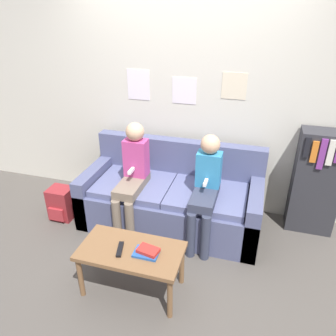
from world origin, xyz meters
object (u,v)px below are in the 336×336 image
at_px(couch, 172,199).
at_px(person_left, 132,173).
at_px(person_right, 206,186).
at_px(bookshelf, 316,182).
at_px(coffee_table, 131,255).
at_px(backpack, 62,203).
at_px(tv_remote, 120,249).

xyz_separation_m(couch, person_left, (-0.37, -0.19, 0.37)).
distance_m(couch, person_right, 0.56).
bearing_deg(bookshelf, couch, -167.54).
bearing_deg(couch, coffee_table, -92.86).
xyz_separation_m(coffee_table, person_right, (0.45, 0.84, 0.26)).
relative_size(person_left, bookshelf, 1.03).
bearing_deg(backpack, person_left, 5.87).
height_order(person_right, tv_remote, person_right).
xyz_separation_m(person_left, backpack, (-0.85, -0.09, -0.47)).
xyz_separation_m(person_right, backpack, (-1.62, -0.08, -0.45)).
bearing_deg(couch, bookshelf, 12.46).
bearing_deg(person_right, bookshelf, 26.00).
bearing_deg(coffee_table, backpack, 147.06).
height_order(coffee_table, bookshelf, bookshelf).
height_order(couch, tv_remote, couch).
distance_m(person_left, tv_remote, 0.94).
bearing_deg(bookshelf, coffee_table, -138.12).
bearing_deg(person_right, person_left, 179.59).
bearing_deg(bookshelf, tv_remote, -138.83).
distance_m(person_right, bookshelf, 1.19).
xyz_separation_m(person_left, person_right, (0.77, -0.01, -0.02)).
bearing_deg(tv_remote, backpack, 129.15).
bearing_deg(backpack, tv_remote, -36.05).
height_order(couch, person_left, person_left).
relative_size(couch, backpack, 5.11).
height_order(couch, bookshelf, bookshelf).
relative_size(coffee_table, backpack, 2.28).
bearing_deg(person_right, couch, 153.88).
xyz_separation_m(person_left, bookshelf, (1.83, 0.51, -0.09)).
bearing_deg(backpack, person_right, 2.91).
distance_m(person_left, bookshelf, 1.90).
bearing_deg(backpack, bookshelf, 12.63).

